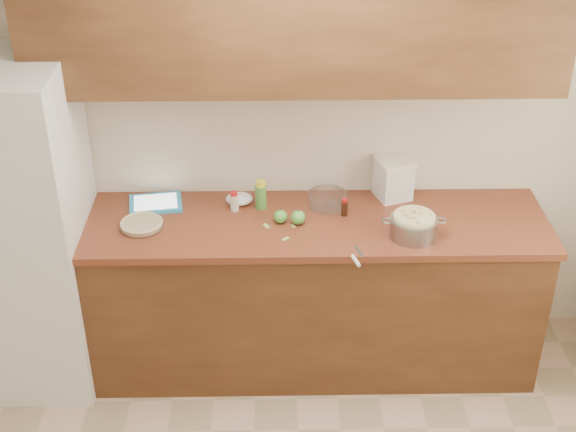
{
  "coord_description": "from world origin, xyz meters",
  "views": [
    {
      "loc": [
        -0.1,
        -2.09,
        3.09
      ],
      "look_at": [
        -0.04,
        1.43,
        0.98
      ],
      "focal_mm": 50.0,
      "sensor_mm": 36.0,
      "label": 1
    }
  ],
  "objects_px": {
    "pie": "(142,224)",
    "flour_canister": "(393,178)",
    "colander": "(414,226)",
    "tablet": "(156,203)"
  },
  "relations": [
    {
      "from": "pie",
      "to": "flour_canister",
      "type": "height_order",
      "value": "flour_canister"
    },
    {
      "from": "pie",
      "to": "tablet",
      "type": "height_order",
      "value": "pie"
    },
    {
      "from": "flour_canister",
      "to": "tablet",
      "type": "relative_size",
      "value": 0.76
    },
    {
      "from": "pie",
      "to": "flour_canister",
      "type": "xyz_separation_m",
      "value": [
        1.33,
        0.3,
        0.1
      ]
    },
    {
      "from": "pie",
      "to": "colander",
      "type": "bearing_deg",
      "value": -4.28
    },
    {
      "from": "colander",
      "to": "pie",
      "type": "bearing_deg",
      "value": 175.72
    },
    {
      "from": "colander",
      "to": "flour_canister",
      "type": "xyz_separation_m",
      "value": [
        -0.05,
        0.4,
        0.06
      ]
    },
    {
      "from": "pie",
      "to": "colander",
      "type": "relative_size",
      "value": 0.69
    },
    {
      "from": "flour_canister",
      "to": "tablet",
      "type": "bearing_deg",
      "value": -176.97
    },
    {
      "from": "pie",
      "to": "colander",
      "type": "distance_m",
      "value": 1.39
    }
  ]
}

